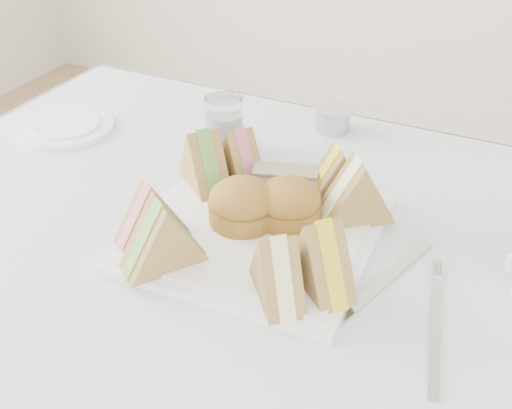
% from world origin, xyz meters
% --- Properties ---
extents(tablecloth, '(1.02, 1.02, 0.01)m').
position_xyz_m(tablecloth, '(0.00, 0.00, 0.74)').
color(tablecloth, '#B5B8C2').
rests_on(tablecloth, table).
extents(serving_plate, '(0.32, 0.32, 0.01)m').
position_xyz_m(serving_plate, '(0.07, 0.09, 0.75)').
color(serving_plate, white).
rests_on(serving_plate, tablecloth).
extents(sandwich_fl_a, '(0.09, 0.10, 0.08)m').
position_xyz_m(sandwich_fl_a, '(-0.04, 0.01, 0.80)').
color(sandwich_fl_a, olive).
rests_on(sandwich_fl_a, serving_plate).
extents(sandwich_fl_b, '(0.10, 0.11, 0.09)m').
position_xyz_m(sandwich_fl_b, '(0.00, -0.02, 0.80)').
color(sandwich_fl_b, olive).
rests_on(sandwich_fl_b, serving_plate).
extents(sandwich_fr_a, '(0.11, 0.10, 0.09)m').
position_xyz_m(sandwich_fr_a, '(0.18, 0.03, 0.80)').
color(sandwich_fr_a, olive).
rests_on(sandwich_fr_a, serving_plate).
extents(sandwich_fr_b, '(0.09, 0.10, 0.08)m').
position_xyz_m(sandwich_fr_b, '(0.15, -0.01, 0.80)').
color(sandwich_fr_b, olive).
rests_on(sandwich_fr_b, serving_plate).
extents(sandwich_bl_a, '(0.11, 0.10, 0.09)m').
position_xyz_m(sandwich_bl_a, '(-0.05, 0.16, 0.80)').
color(sandwich_bl_a, olive).
rests_on(sandwich_bl_a, serving_plate).
extents(sandwich_bl_b, '(0.10, 0.09, 0.08)m').
position_xyz_m(sandwich_bl_b, '(-0.01, 0.20, 0.80)').
color(sandwich_bl_b, olive).
rests_on(sandwich_bl_b, serving_plate).
extents(sandwich_br_a, '(0.11, 0.10, 0.09)m').
position_xyz_m(sandwich_br_a, '(0.18, 0.17, 0.80)').
color(sandwich_br_a, olive).
rests_on(sandwich_br_a, serving_plate).
extents(sandwich_br_b, '(0.10, 0.09, 0.08)m').
position_xyz_m(sandwich_br_b, '(0.13, 0.21, 0.80)').
color(sandwich_br_b, olive).
rests_on(sandwich_br_b, serving_plate).
extents(scone_left, '(0.10, 0.10, 0.06)m').
position_xyz_m(scone_left, '(0.05, 0.10, 0.79)').
color(scone_left, '#A46E2C').
rests_on(scone_left, serving_plate).
extents(scone_right, '(0.12, 0.12, 0.06)m').
position_xyz_m(scone_right, '(0.10, 0.13, 0.79)').
color(scone_right, '#A46E2C').
rests_on(scone_right, serving_plate).
extents(pastry_slice, '(0.10, 0.06, 0.04)m').
position_xyz_m(pastry_slice, '(0.07, 0.19, 0.78)').
color(pastry_slice, beige).
rests_on(pastry_slice, serving_plate).
extents(side_plate, '(0.21, 0.21, 0.01)m').
position_xyz_m(side_plate, '(-0.37, 0.23, 0.75)').
color(side_plate, white).
rests_on(side_plate, tablecloth).
extents(water_glass, '(0.07, 0.07, 0.09)m').
position_xyz_m(water_glass, '(-0.09, 0.29, 0.79)').
color(water_glass, white).
rests_on(water_glass, tablecloth).
extents(tea_strainer, '(0.09, 0.09, 0.04)m').
position_xyz_m(tea_strainer, '(0.05, 0.43, 0.77)').
color(tea_strainer, '#AAACB7').
rests_on(tea_strainer, tablecloth).
extents(knife, '(0.07, 0.19, 0.00)m').
position_xyz_m(knife, '(0.25, 0.08, 0.75)').
color(knife, '#AAACB7').
rests_on(knife, tablecloth).
extents(fork, '(0.05, 0.19, 0.00)m').
position_xyz_m(fork, '(0.32, 0.02, 0.75)').
color(fork, '#AAACB7').
rests_on(fork, tablecloth).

